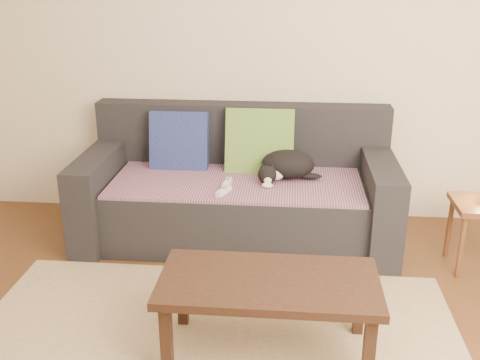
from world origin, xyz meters
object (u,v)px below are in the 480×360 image
object	(u,v)px
sofa	(238,194)
wii_remote_b	(224,191)
coffee_table	(269,289)
wii_remote_a	(227,183)
cat	(286,165)

from	to	relation	value
sofa	wii_remote_b	distance (m)	0.36
coffee_table	wii_remote_a	bearing A→B (deg)	106.17
wii_remote_b	coffee_table	distance (m)	1.03
cat	coffee_table	distance (m)	1.30
cat	wii_remote_b	world-z (taller)	cat
sofa	wii_remote_b	bearing A→B (deg)	-99.95
wii_remote_b	cat	bearing A→B (deg)	-27.94
sofa	cat	world-z (taller)	sofa
sofa	wii_remote_b	size ratio (longest dim) A/B	14.00
sofa	coffee_table	bearing A→B (deg)	-78.21
sofa	coffee_table	world-z (taller)	sofa
wii_remote_a	coffee_table	size ratio (longest dim) A/B	0.15
wii_remote_a	cat	bearing A→B (deg)	-59.34
cat	wii_remote_a	size ratio (longest dim) A/B	2.91
wii_remote_a	wii_remote_b	distance (m)	0.15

